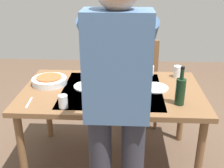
{
  "coord_description": "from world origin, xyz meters",
  "views": [
    {
      "loc": [
        -0.12,
        2.14,
        1.68
      ],
      "look_at": [
        0.0,
        0.0,
        0.77
      ],
      "focal_mm": 44.91,
      "sensor_mm": 36.0,
      "label": 1
    }
  ],
  "objects_px": {
    "wine_glass_left": "(140,83)",
    "dinner_plate_far": "(87,86)",
    "person_server": "(117,102)",
    "water_cup_near_right": "(150,70)",
    "water_cup_far_right": "(108,89)",
    "wine_bottle": "(180,91)",
    "dining_table": "(112,97)",
    "serving_bowl_pasta": "(49,80)",
    "dinner_plate_near": "(155,88)",
    "chair_near": "(140,76)",
    "water_cup_far_left": "(178,72)",
    "water_cup_near_left": "(63,102)",
    "wine_glass_right": "(103,68)"
  },
  "relations": [
    {
      "from": "wine_glass_left",
      "to": "dinner_plate_far",
      "type": "xyz_separation_m",
      "value": [
        0.44,
        -0.14,
        -0.1
      ]
    },
    {
      "from": "person_server",
      "to": "water_cup_near_right",
      "type": "xyz_separation_m",
      "value": [
        -0.27,
        -1.08,
        -0.2
      ]
    },
    {
      "from": "water_cup_far_right",
      "to": "wine_bottle",
      "type": "bearing_deg",
      "value": 166.17
    },
    {
      "from": "dining_table",
      "to": "serving_bowl_pasta",
      "type": "xyz_separation_m",
      "value": [
        0.55,
        -0.09,
        0.11
      ]
    },
    {
      "from": "water_cup_far_right",
      "to": "serving_bowl_pasta",
      "type": "xyz_separation_m",
      "value": [
        0.53,
        -0.2,
        -0.02
      ]
    },
    {
      "from": "wine_bottle",
      "to": "water_cup_near_right",
      "type": "height_order",
      "value": "wine_bottle"
    },
    {
      "from": "wine_glass_left",
      "to": "dinner_plate_near",
      "type": "relative_size",
      "value": 0.66
    },
    {
      "from": "chair_near",
      "to": "water_cup_far_left",
      "type": "xyz_separation_m",
      "value": [
        -0.31,
        0.52,
        0.25
      ]
    },
    {
      "from": "wine_bottle",
      "to": "serving_bowl_pasta",
      "type": "height_order",
      "value": "wine_bottle"
    },
    {
      "from": "wine_bottle",
      "to": "wine_glass_left",
      "type": "height_order",
      "value": "wine_bottle"
    },
    {
      "from": "dinner_plate_near",
      "to": "water_cup_near_left",
      "type": "bearing_deg",
      "value": 29.15
    },
    {
      "from": "wine_bottle",
      "to": "wine_glass_left",
      "type": "xyz_separation_m",
      "value": [
        0.29,
        -0.14,
        -0.01
      ]
    },
    {
      "from": "wine_glass_right",
      "to": "serving_bowl_pasta",
      "type": "xyz_separation_m",
      "value": [
        0.46,
        0.15,
        -0.07
      ]
    },
    {
      "from": "water_cup_near_right",
      "to": "serving_bowl_pasta",
      "type": "xyz_separation_m",
      "value": [
        0.89,
        0.27,
        -0.01
      ]
    },
    {
      "from": "dining_table",
      "to": "serving_bowl_pasta",
      "type": "height_order",
      "value": "serving_bowl_pasta"
    },
    {
      "from": "wine_glass_left",
      "to": "water_cup_near_left",
      "type": "distance_m",
      "value": 0.61
    },
    {
      "from": "wine_glass_left",
      "to": "serving_bowl_pasta",
      "type": "bearing_deg",
      "value": -13.84
    },
    {
      "from": "water_cup_far_right",
      "to": "person_server",
      "type": "bearing_deg",
      "value": 98.42
    },
    {
      "from": "chair_near",
      "to": "wine_bottle",
      "type": "distance_m",
      "value": 1.14
    },
    {
      "from": "water_cup_near_right",
      "to": "dinner_plate_far",
      "type": "height_order",
      "value": "water_cup_near_right"
    },
    {
      "from": "dining_table",
      "to": "dinner_plate_far",
      "type": "height_order",
      "value": "dinner_plate_far"
    },
    {
      "from": "water_cup_far_left",
      "to": "person_server",
      "type": "bearing_deg",
      "value": 63.02
    },
    {
      "from": "wine_bottle",
      "to": "dinner_plate_far",
      "type": "height_order",
      "value": "wine_bottle"
    },
    {
      "from": "water_cup_near_right",
      "to": "dinner_plate_near",
      "type": "height_order",
      "value": "water_cup_near_right"
    },
    {
      "from": "wine_glass_left",
      "to": "dinner_plate_far",
      "type": "distance_m",
      "value": 0.47
    },
    {
      "from": "water_cup_near_left",
      "to": "water_cup_near_right",
      "type": "relative_size",
      "value": 1.12
    },
    {
      "from": "wine_bottle",
      "to": "dinner_plate_near",
      "type": "height_order",
      "value": "wine_bottle"
    },
    {
      "from": "wine_glass_right",
      "to": "water_cup_near_right",
      "type": "height_order",
      "value": "wine_glass_right"
    },
    {
      "from": "wine_bottle",
      "to": "water_cup_far_left",
      "type": "distance_m",
      "value": 0.56
    },
    {
      "from": "person_server",
      "to": "dinner_plate_near",
      "type": "relative_size",
      "value": 7.34
    },
    {
      "from": "water_cup_far_right",
      "to": "dinner_plate_near",
      "type": "bearing_deg",
      "value": -158.12
    },
    {
      "from": "dining_table",
      "to": "wine_glass_left",
      "type": "distance_m",
      "value": 0.3
    },
    {
      "from": "chair_near",
      "to": "dinner_plate_far",
      "type": "relative_size",
      "value": 3.96
    },
    {
      "from": "dinner_plate_far",
      "to": "wine_glass_right",
      "type": "bearing_deg",
      "value": -121.11
    },
    {
      "from": "water_cup_far_left",
      "to": "dinner_plate_far",
      "type": "distance_m",
      "value": 0.85
    },
    {
      "from": "wine_bottle",
      "to": "wine_glass_right",
      "type": "relative_size",
      "value": 1.96
    },
    {
      "from": "person_server",
      "to": "wine_bottle",
      "type": "distance_m",
      "value": 0.66
    },
    {
      "from": "wine_glass_right",
      "to": "water_cup_near_left",
      "type": "relative_size",
      "value": 1.55
    },
    {
      "from": "wine_bottle",
      "to": "water_cup_near_right",
      "type": "xyz_separation_m",
      "value": [
        0.18,
        -0.61,
        -0.07
      ]
    },
    {
      "from": "wine_bottle",
      "to": "water_cup_near_left",
      "type": "distance_m",
      "value": 0.86
    },
    {
      "from": "wine_bottle",
      "to": "wine_glass_left",
      "type": "relative_size",
      "value": 1.96
    },
    {
      "from": "water_cup_near_left",
      "to": "dinner_plate_far",
      "type": "xyz_separation_m",
      "value": [
        -0.12,
        -0.39,
        -0.04
      ]
    },
    {
      "from": "dining_table",
      "to": "person_server",
      "type": "bearing_deg",
      "value": 95.37
    },
    {
      "from": "chair_near",
      "to": "water_cup_far_left",
      "type": "bearing_deg",
      "value": 121.18
    },
    {
      "from": "dining_table",
      "to": "water_cup_far_right",
      "type": "relative_size",
      "value": 14.79
    },
    {
      "from": "wine_bottle",
      "to": "water_cup_near_left",
      "type": "bearing_deg",
      "value": 6.81
    },
    {
      "from": "dinner_plate_far",
      "to": "water_cup_near_right",
      "type": "bearing_deg",
      "value": -149.83
    },
    {
      "from": "wine_bottle",
      "to": "wine_glass_right",
      "type": "distance_m",
      "value": 0.78
    },
    {
      "from": "wine_bottle",
      "to": "water_cup_near_left",
      "type": "relative_size",
      "value": 3.04
    },
    {
      "from": "water_cup_near_left",
      "to": "dinner_plate_near",
      "type": "xyz_separation_m",
      "value": [
        -0.69,
        -0.39,
        -0.04
      ]
    }
  ]
}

